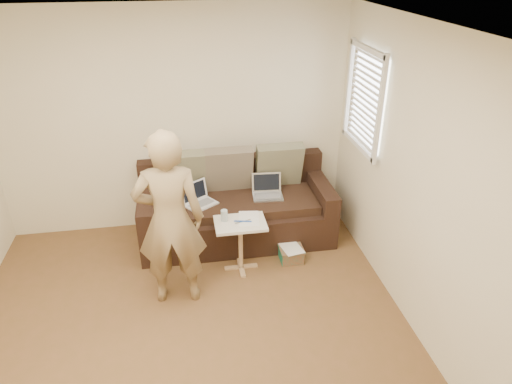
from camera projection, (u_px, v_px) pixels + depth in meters
floor at (191, 356)px, 3.92m from camera, size 4.50×4.50×0.00m
ceiling at (163, 38)px, 2.71m from camera, size 4.50×4.50×0.00m
wall_back at (174, 123)px, 5.27m from camera, size 4.00×0.00×4.00m
wall_right at (437, 203)px, 3.62m from camera, size 0.00×4.50×4.50m
window_blinds at (365, 99)px, 4.73m from camera, size 0.12×0.88×1.08m
sofa at (236, 205)px, 5.36m from camera, size 2.20×0.95×0.85m
pillow_left at (181, 173)px, 5.30m from camera, size 0.55×0.29×0.57m
pillow_mid at (229, 169)px, 5.37m from camera, size 0.55×0.27×0.57m
pillow_right at (279, 165)px, 5.48m from camera, size 0.55×0.28×0.57m
laptop_silver at (268, 197)px, 5.34m from camera, size 0.36×0.27×0.23m
laptop_white at (201, 205)px, 5.18m from camera, size 0.41×0.39×0.24m
person at (170, 220)px, 4.19m from camera, size 0.66×0.46×1.76m
side_table at (241, 245)px, 4.88m from camera, size 0.53×0.37×0.58m
drinking_glass at (224, 215)px, 4.74m from camera, size 0.07×0.07×0.12m
scissors at (243, 221)px, 4.74m from camera, size 0.19×0.12×0.02m
paper_on_table at (249, 218)px, 4.80m from camera, size 0.25×0.33×0.00m
striped_box at (291, 253)px, 5.10m from camera, size 0.26×0.26×0.16m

